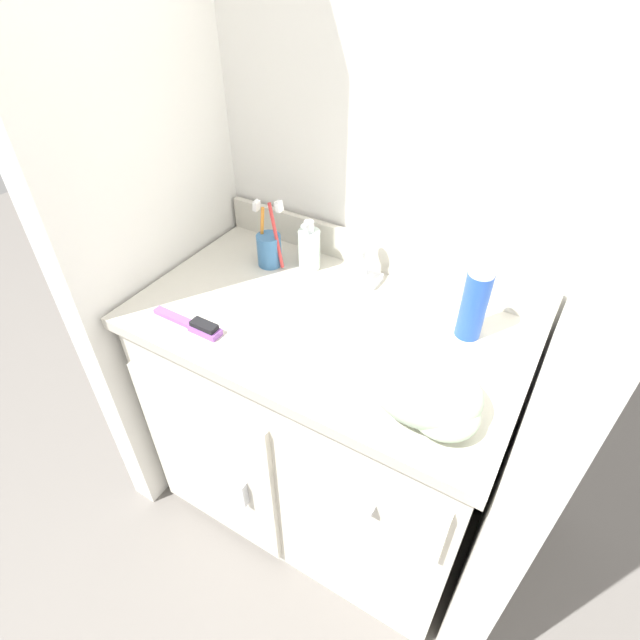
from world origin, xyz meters
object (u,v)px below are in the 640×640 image
(soap_dispenser, at_px, (309,248))
(hand_towel, at_px, (430,393))
(shaving_cream_can, at_px, (475,302))
(hairbrush, at_px, (195,325))
(toothbrush_cup, at_px, (269,248))

(soap_dispenser, relative_size, hand_towel, 0.64)
(soap_dispenser, bearing_deg, shaving_cream_can, -6.40)
(hairbrush, height_order, hand_towel, hand_towel)
(shaving_cream_can, bearing_deg, soap_dispenser, 173.60)
(soap_dispenser, bearing_deg, hand_towel, -34.01)
(soap_dispenser, distance_m, hairbrush, 0.36)
(shaving_cream_can, height_order, hairbrush, shaving_cream_can)
(shaving_cream_can, xyz_separation_m, hand_towel, (0.00, -0.25, -0.04))
(toothbrush_cup, height_order, hairbrush, toothbrush_cup)
(toothbrush_cup, relative_size, soap_dispenser, 1.39)
(soap_dispenser, xyz_separation_m, hairbrush, (-0.09, -0.35, -0.05))
(toothbrush_cup, relative_size, shaving_cream_can, 1.06)
(toothbrush_cup, relative_size, hairbrush, 1.04)
(soap_dispenser, xyz_separation_m, shaving_cream_can, (0.45, -0.05, 0.03))
(toothbrush_cup, bearing_deg, soap_dispenser, 23.39)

